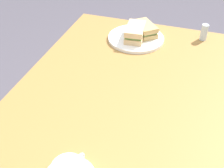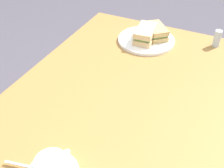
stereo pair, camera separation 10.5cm
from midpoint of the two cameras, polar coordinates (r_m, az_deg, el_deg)
The scene contains 7 objects.
dining_table at distance 1.11m, azimuth 6.79°, elevation -6.48°, with size 1.19×0.90×0.73m.
sandwich_plate at distance 1.38m, azimuth 9.01°, elevation 8.55°, with size 0.27×0.27×0.01m, color white.
sandwich_front at distance 1.35m, azimuth 8.92°, elevation 9.72°, with size 0.15×0.09×0.06m.
sandwich_back at distance 1.39m, azimuth 10.92°, elevation 10.15°, with size 0.15×0.14×0.05m.
coffee_cup at distance 0.80m, azimuth -8.07°, elevation -15.99°, with size 0.11×0.09×0.05m.
spoon at distance 0.85m, azimuth -13.18°, elevation -15.76°, with size 0.03×0.10×0.01m.
salt_shaker at distance 1.42m, azimuth 22.23°, elevation 8.32°, with size 0.03×0.03×0.08m, color silver.
Camera 2 is at (-0.74, -0.27, 1.42)m, focal length 46.01 mm.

